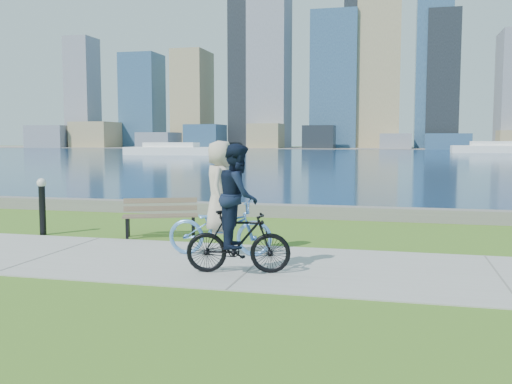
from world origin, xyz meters
TOP-DOWN VIEW (x-y plane):
  - ground at (0.00, 0.00)m, footprint 320.00×320.00m
  - concrete_path at (0.00, 0.00)m, footprint 80.00×3.50m
  - seawall at (0.00, 6.20)m, footprint 90.00×0.50m
  - bay_water at (0.00, 72.00)m, footprint 320.00×131.00m
  - far_shore at (0.00, 130.00)m, footprint 320.00×30.00m
  - city_skyline at (1.63, 130.05)m, footprint 174.31×24.13m
  - ferry_near at (-27.84, 63.83)m, footprint 12.81×3.66m
  - ferry_far at (17.60, 87.24)m, footprint 13.71×3.92m
  - park_bench at (-2.79, 2.34)m, footprint 1.75×1.16m
  - bollard_lamp at (-5.51, 1.90)m, footprint 0.21×0.21m
  - cyclist_woman at (-0.84, 0.62)m, footprint 0.89×2.04m
  - cyclist_man at (-0.11, -0.70)m, footprint 0.80×1.76m

SIDE VIEW (x-z plane):
  - ground at x=0.00m, z-range 0.00..0.00m
  - bay_water at x=0.00m, z-range 0.00..0.01m
  - concrete_path at x=0.00m, z-range 0.00..0.02m
  - far_shore at x=0.00m, z-range 0.00..0.12m
  - seawall at x=0.00m, z-range 0.00..0.35m
  - park_bench at x=-2.79m, z-range 0.10..0.95m
  - ferry_near at x=-27.84m, z-range -0.15..1.59m
  - bollard_lamp at x=-5.51m, z-range 0.09..1.40m
  - ferry_far at x=17.60m, z-range -0.16..1.70m
  - cyclist_woman at x=-0.84m, z-range -0.26..1.90m
  - cyclist_man at x=-0.11m, z-range -0.15..1.96m
  - city_skyline at x=1.63m, z-range -14.90..61.10m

